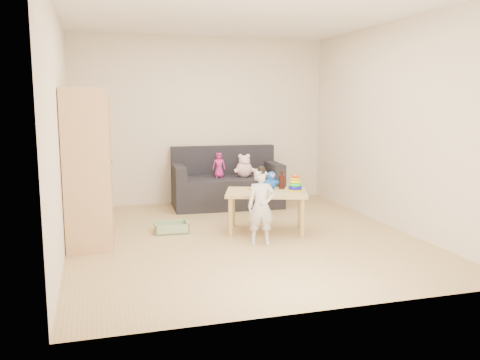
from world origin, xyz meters
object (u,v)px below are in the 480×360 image
object	(u,v)px
sofa	(227,192)
play_table	(266,212)
wardrobe	(87,167)
toddler	(261,207)

from	to	relation	value
sofa	play_table	world-z (taller)	play_table
wardrobe	toddler	distance (m)	2.02
wardrobe	sofa	xyz separation A→B (m)	(2.02, 1.48, -0.65)
play_table	sofa	bearing A→B (deg)	92.91
toddler	sofa	bearing A→B (deg)	98.38
sofa	wardrobe	bearing A→B (deg)	-140.46
play_table	toddler	size ratio (longest dim) A/B	1.16
wardrobe	toddler	size ratio (longest dim) A/B	2.07
toddler	wardrobe	bearing A→B (deg)	174.44
wardrobe	toddler	bearing A→B (deg)	-17.88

